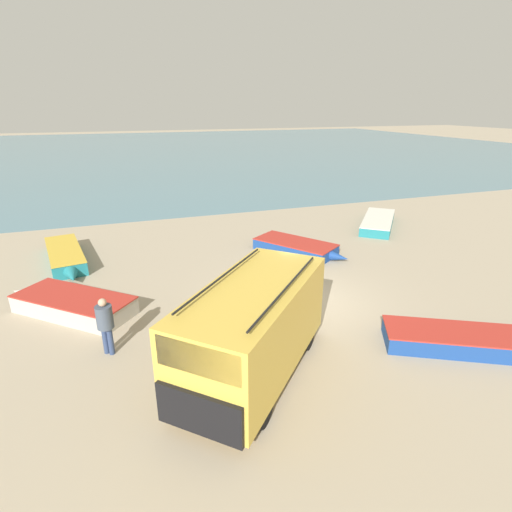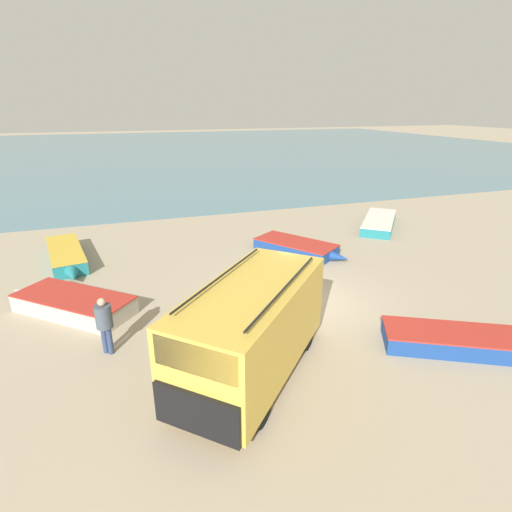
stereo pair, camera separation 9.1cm
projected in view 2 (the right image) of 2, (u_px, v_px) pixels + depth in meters
ground_plane at (303, 301)px, 13.47m from camera, size 200.00×200.00×0.00m
sea_water at (155, 149)px, 59.52m from camera, size 120.00×80.00×0.01m
parked_van at (252, 327)px, 9.44m from camera, size 4.85×4.99×2.47m
fishing_rowboat_0 at (463, 341)px, 10.75m from camera, size 4.54×2.97×0.50m
fishing_rowboat_1 at (71, 303)px, 12.71m from camera, size 4.18×3.85×0.58m
fishing_rowboat_2 at (379, 222)px, 21.74m from camera, size 4.25×4.81×0.50m
fishing_rowboat_3 at (66, 256)px, 16.69m from camera, size 1.99×5.14×0.57m
fishing_rowboat_4 at (298, 247)px, 17.84m from camera, size 3.35×4.17×0.49m
fisherman_1 at (104, 321)px, 10.33m from camera, size 0.42×0.42×1.62m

